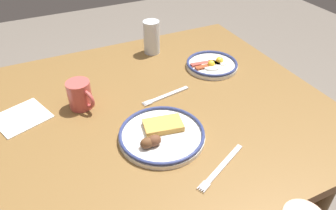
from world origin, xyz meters
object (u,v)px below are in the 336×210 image
paper_napkin (22,117)px  fork_far (221,167)px  coffee_mug (80,95)px  plate_center_pancakes (160,135)px  drinking_glass (152,39)px  fork_near (166,96)px  plate_near_main (212,64)px

paper_napkin → fork_far: 0.64m
coffee_mug → paper_napkin: 0.19m
plate_center_pancakes → coffee_mug: (0.17, -0.25, 0.03)m
drinking_glass → fork_near: drinking_glass is taller
plate_near_main → fork_near: plate_near_main is taller
drinking_glass → fork_far: size_ratio=0.73×
plate_center_pancakes → drinking_glass: (-0.19, -0.51, 0.05)m
paper_napkin → coffee_mug: bearing=172.7°
plate_center_pancakes → coffee_mug: coffee_mug is taller
fork_near → fork_far: 0.36m
coffee_mug → fork_near: size_ratio=0.57×
paper_napkin → plate_near_main: bearing=-178.9°
paper_napkin → fork_near: fork_near is taller
plate_center_pancakes → coffee_mug: 0.30m
paper_napkin → fork_far: size_ratio=0.80×
plate_center_pancakes → paper_napkin: bearing=-37.6°
drinking_glass → fork_far: (0.09, 0.68, -0.06)m
plate_near_main → fork_near: 0.27m
fork_near → fork_far: size_ratio=0.98×
paper_napkin → plate_center_pancakes: bearing=142.4°
plate_near_main → coffee_mug: (0.52, 0.04, 0.03)m
fork_near → drinking_glass: bearing=-105.0°
plate_center_pancakes → fork_near: bearing=-119.4°
plate_near_main → plate_center_pancakes: plate_center_pancakes is taller
coffee_mug → fork_near: 0.28m
coffee_mug → fork_far: coffee_mug is taller
coffee_mug → drinking_glass: (-0.36, -0.26, 0.01)m
paper_napkin → fork_far: bearing=135.5°
paper_napkin → drinking_glass: bearing=-157.0°
fork_near → fork_far: bearing=89.1°
fork_near → paper_napkin: bearing=-11.1°
fork_far → coffee_mug: bearing=-57.7°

